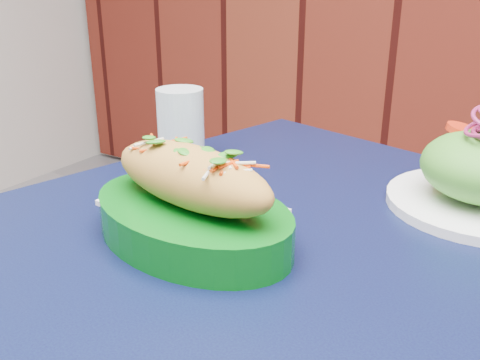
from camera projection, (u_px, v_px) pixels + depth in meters
The scene contains 3 objects.
cafe_table at pixel (304, 335), 0.57m from camera, with size 0.97×0.97×0.75m.
banh_mi_basket at pixel (191, 202), 0.57m from camera, with size 0.27×0.20×0.12m.
water_glass at pixel (181, 126), 0.81m from camera, with size 0.07×0.07×0.11m, color silver.
Camera 1 is at (-0.17, 0.87, 1.03)m, focal length 40.00 mm.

